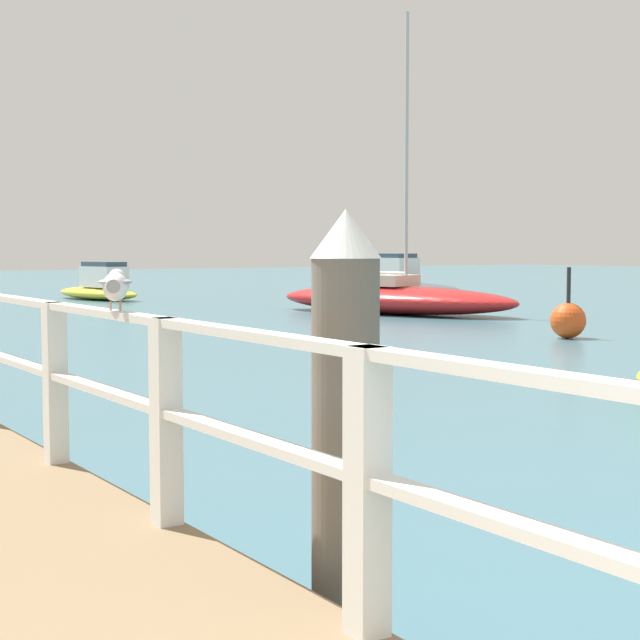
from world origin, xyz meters
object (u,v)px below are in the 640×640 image
Objects in this scene: boat_1 at (392,298)px; boat_4 at (394,282)px; boat_5 at (99,287)px; seagull_foreground at (115,285)px; dock_piling_near at (345,441)px; channel_buoy at (568,320)px.

boat_4 is (5.96, 7.65, 0.09)m from boat_1.
boat_5 is at bearing 147.65° from boat_4.
boat_5 is at bearing 93.90° from seagull_foreground.
dock_piling_near is at bearing 33.10° from boat_1.
dock_piling_near is at bearing -140.68° from channel_buoy.
dock_piling_near is 0.41× the size of boat_5.
dock_piling_near is 4.25× the size of seagull_foreground.
boat_4 is at bearing 74.13° from seagull_foreground.
channel_buoy reaches higher than boat_5.
seagull_foreground is (-0.38, 1.55, 0.60)m from dock_piling_near.
channel_buoy is at bearing 59.30° from boat_1.
boat_1 is at bearing 99.20° from boat_5.
seagull_foreground reaches higher than channel_buoy.
boat_5 is at bearing 71.18° from dock_piling_near.
boat_4 is (20.33, 24.01, -1.05)m from seagull_foreground.
seagull_foreground is 15.41m from channel_buoy.
seagull_foreground is 0.06× the size of boat_1.
seagull_foreground is at bearing 103.63° from dock_piling_near.
boat_4 is (19.96, 25.57, -0.44)m from dock_piling_near.
dock_piling_near is 0.24× the size of boat_1.
dock_piling_near reaches higher than boat_4.
dock_piling_near is 16.00m from channel_buoy.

